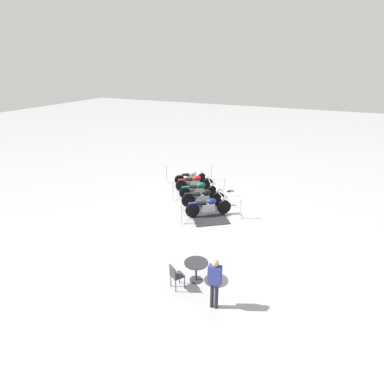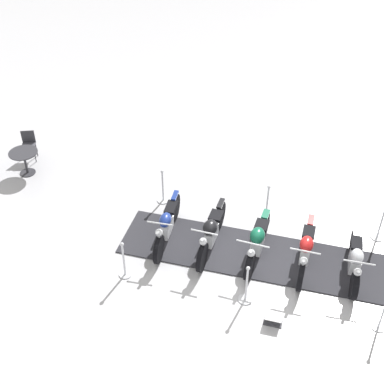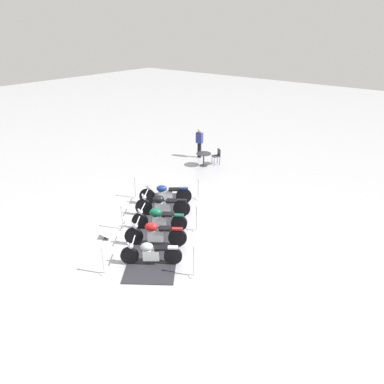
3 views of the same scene
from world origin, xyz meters
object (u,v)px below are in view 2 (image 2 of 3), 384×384
at_px(motorcycle_navy, 167,224).
at_px(stanchion_right_front, 124,264).
at_px(stanchion_right_mid, 246,290).
at_px(stanchion_left_rear, 380,227).
at_px(cafe_table, 24,157).
at_px(motorcycle_black, 211,232).
at_px(motorcycle_maroon, 306,250).
at_px(cafe_chair_near_table, 29,143).
at_px(stanchion_left_front, 163,192).
at_px(motorcycle_chrome, 355,261).
at_px(stanchion_left_mid, 267,208).
at_px(motorcycle_forest, 257,241).
at_px(info_placard, 273,321).
at_px(stanchion_right_rear, 382,316).

height_order(motorcycle_navy, stanchion_right_front, motorcycle_navy).
bearing_deg(stanchion_right_mid, stanchion_left_rear, 171.70).
xyz_separation_m(stanchion_right_front, cafe_table, (0.04, -5.34, 0.20)).
bearing_deg(stanchion_right_front, motorcycle_black, 165.57).
xyz_separation_m(motorcycle_maroon, cafe_chair_near_table, (3.12, -8.43, 0.03)).
height_order(motorcycle_maroon, stanchion_left_front, stanchion_left_front).
bearing_deg(stanchion_left_rear, stanchion_right_front, -26.84).
bearing_deg(stanchion_left_rear, cafe_chair_near_table, -59.07).
bearing_deg(motorcycle_navy, motorcycle_black, 86.57).
xyz_separation_m(motorcycle_chrome, cafe_chair_near_table, (3.81, -9.34, 0.09)).
bearing_deg(motorcycle_navy, stanchion_left_front, -161.31).
bearing_deg(motorcycle_navy, stanchion_left_mid, 120.28).
xyz_separation_m(motorcycle_forest, info_placard, (1.14, 1.69, -0.42)).
xyz_separation_m(motorcycle_forest, stanchion_right_rear, (-0.55, 3.17, -0.14)).
distance_m(motorcycle_chrome, stanchion_right_rear, 1.56).
bearing_deg(info_placard, stanchion_left_rear, -122.61).
xyz_separation_m(motorcycle_forest, motorcycle_chrome, (-1.36, 1.84, -0.05)).
relative_size(stanchion_right_front, info_placard, 2.27).
bearing_deg(motorcycle_maroon, stanchion_left_front, -109.09).
xyz_separation_m(stanchion_right_rear, info_placard, (1.68, -1.48, -0.28)).
xyz_separation_m(motorcycle_navy, motorcycle_forest, (-1.35, 1.84, -0.01)).
height_order(stanchion_left_rear, stanchion_right_front, stanchion_left_rear).
bearing_deg(motorcycle_navy, motorcycle_chrome, 87.12).
relative_size(stanchion_left_rear, stanchion_left_mid, 1.04).
relative_size(motorcycle_black, motorcycle_maroon, 1.03).
distance_m(motorcycle_black, stanchion_left_rear, 4.30).
bearing_deg(info_placard, motorcycle_chrome, -129.61).
xyz_separation_m(stanchion_right_mid, cafe_chair_near_table, (1.30, -8.35, 0.20)).
relative_size(motorcycle_chrome, stanchion_left_mid, 1.57).
relative_size(motorcycle_maroon, motorcycle_chrome, 1.12).
distance_m(motorcycle_navy, info_placard, 3.57).
height_order(motorcycle_black, motorcycle_maroon, motorcycle_black).
bearing_deg(cafe_table, info_placard, 101.67).
distance_m(motorcycle_maroon, cafe_chair_near_table, 8.99).
bearing_deg(motorcycle_maroon, cafe_table, -100.08).
bearing_deg(info_placard, cafe_table, -24.53).
xyz_separation_m(motorcycle_navy, stanchion_right_rear, (-1.89, 5.01, -0.15)).
height_order(motorcycle_navy, cafe_chair_near_table, motorcycle_navy).
bearing_deg(stanchion_right_rear, motorcycle_maroon, -93.30).
height_order(stanchion_left_front, cafe_chair_near_table, stanchion_left_front).
bearing_deg(cafe_chair_near_table, stanchion_right_front, 29.06).
bearing_deg(motorcycle_forest, stanchion_right_front, -59.83).
bearing_deg(cafe_chair_near_table, stanchion_left_mid, 61.81).
bearing_deg(motorcycle_black, stanchion_left_rear, 112.84).
relative_size(motorcycle_navy, stanchion_left_mid, 1.71).
bearing_deg(stanchion_left_front, info_placard, 82.46).
distance_m(stanchion_left_rear, cafe_chair_near_table, 10.43).
height_order(motorcycle_navy, stanchion_right_mid, motorcycle_navy).
bearing_deg(motorcycle_black, stanchion_left_front, -128.66).
xyz_separation_m(motorcycle_maroon, stanchion_left_rear, (-2.23, 0.52, -0.15)).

